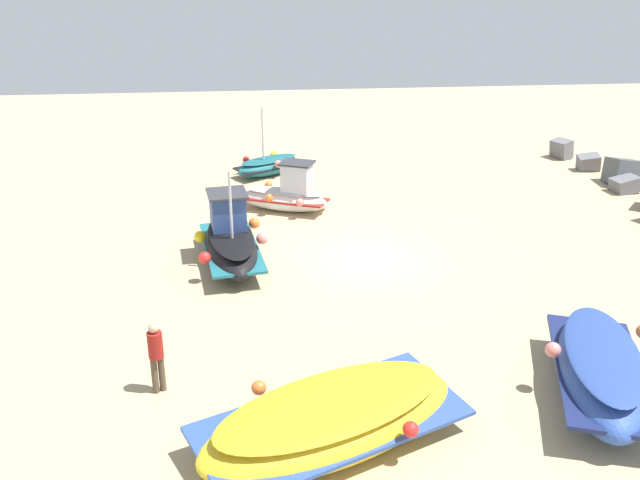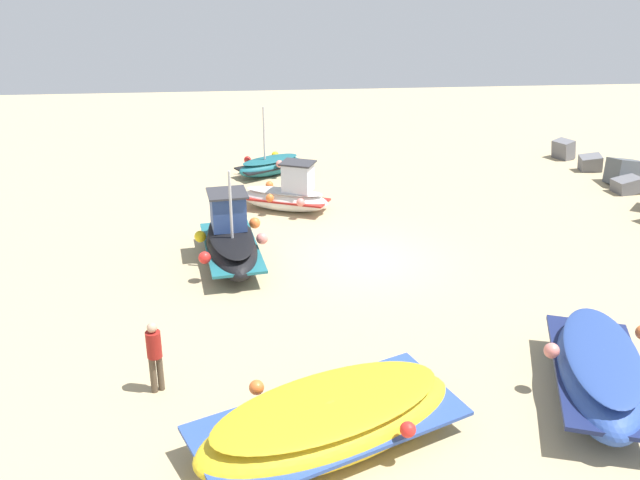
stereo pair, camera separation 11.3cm
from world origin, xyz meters
The scene contains 7 objects.
ground_plane centered at (0.00, 0.00, 0.00)m, with size 55.99×55.99×0.00m, color tan.
fishing_boat_0 centered at (8.57, -2.05, 0.54)m, with size 4.26×5.89×1.13m.
fishing_boat_1 centered at (-9.07, -2.65, 0.40)m, with size 2.56×3.14×2.93m.
fishing_boat_2 centered at (-4.63, -2.18, 0.60)m, with size 2.44×3.52×1.90m.
fishing_boat_3 centered at (-0.19, -4.09, 0.69)m, with size 4.47×2.22×3.04m.
fishing_boat_4 centered at (7.59, 3.76, 0.65)m, with size 4.91×3.08×1.30m.
person_walking centered at (6.45, -5.55, 0.96)m, with size 0.32×0.32×1.67m.
Camera 1 is at (19.63, -3.39, 8.90)m, focal length 39.76 mm.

